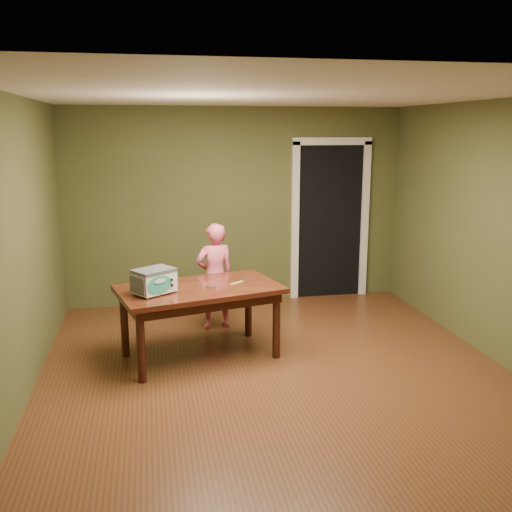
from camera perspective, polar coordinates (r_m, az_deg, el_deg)
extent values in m
plane|color=brown|center=(5.60, 2.14, -11.73)|extent=(5.00, 5.00, 0.00)
cube|color=#4F522B|center=(7.63, -1.96, 4.98)|extent=(4.50, 0.02, 2.60)
cube|color=#4F522B|center=(2.91, 13.42, -7.97)|extent=(4.50, 0.02, 2.60)
cube|color=#4F522B|center=(5.20, -22.71, 0.43)|extent=(0.02, 5.00, 2.60)
cube|color=#4F522B|center=(6.11, 23.30, 2.06)|extent=(0.02, 5.00, 2.60)
cube|color=white|center=(5.12, 2.38, 15.86)|extent=(4.50, 5.00, 0.02)
cube|color=black|center=(8.25, 6.71, 3.71)|extent=(0.90, 0.60, 2.10)
cube|color=black|center=(7.95, 7.39, 3.37)|extent=(0.90, 0.02, 2.10)
cube|color=white|center=(7.80, 3.92, 3.26)|extent=(0.10, 0.06, 2.20)
cube|color=white|center=(8.11, 10.79, 3.42)|extent=(0.10, 0.06, 2.20)
cube|color=white|center=(7.84, 7.65, 11.31)|extent=(1.10, 0.06, 0.10)
cube|color=black|center=(5.80, -5.69, -3.32)|extent=(1.77, 1.27, 0.05)
cube|color=black|center=(5.82, -5.67, -4.03)|extent=(1.63, 1.12, 0.10)
cylinder|color=black|center=(5.41, -11.43, -8.87)|extent=(0.08, 0.08, 0.70)
cylinder|color=black|center=(6.06, -13.03, -6.61)|extent=(0.08, 0.08, 0.70)
cylinder|color=black|center=(5.87, 2.06, -6.92)|extent=(0.08, 0.08, 0.70)
cylinder|color=black|center=(6.46, -0.78, -5.05)|extent=(0.08, 0.08, 0.70)
cylinder|color=#4C4F54|center=(5.46, -10.79, -4.14)|extent=(0.02, 0.02, 0.02)
cylinder|color=#4C4F54|center=(5.61, -11.96, -3.72)|extent=(0.02, 0.02, 0.02)
cylinder|color=#4C4F54|center=(5.63, -8.28, -3.53)|extent=(0.02, 0.02, 0.02)
cylinder|color=#4C4F54|center=(5.78, -9.48, -3.14)|extent=(0.02, 0.02, 0.02)
cube|color=white|center=(5.59, -10.16, -2.54)|extent=(0.45, 0.42, 0.21)
cube|color=#4C4F54|center=(5.56, -10.20, -1.44)|extent=(0.46, 0.43, 0.03)
cube|color=#4C4F54|center=(5.48, -11.77, -2.89)|extent=(0.15, 0.20, 0.16)
cube|color=#4C4F54|center=(5.70, -8.61, -2.19)|extent=(0.15, 0.20, 0.16)
ellipsoid|color=teal|center=(5.46, -9.60, -2.86)|extent=(0.23, 0.17, 0.17)
cylinder|color=black|center=(5.54, -8.42, -2.36)|extent=(0.03, 0.02, 0.02)
cylinder|color=black|center=(5.55, -8.41, -2.89)|extent=(0.02, 0.02, 0.02)
cylinder|color=silver|center=(5.75, -4.50, -3.06)|extent=(0.10, 0.10, 0.02)
cylinder|color=#472817|center=(5.75, -4.51, -2.99)|extent=(0.09, 0.09, 0.01)
cube|color=#EED367|center=(5.90, -1.95, -2.69)|extent=(0.16, 0.13, 0.01)
imported|color=#ED617F|center=(6.67, -4.14, -2.04)|extent=(0.51, 0.39, 1.26)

